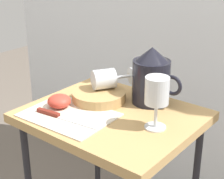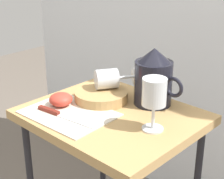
# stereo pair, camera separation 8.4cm
# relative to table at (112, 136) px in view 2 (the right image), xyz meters

# --- Properties ---
(table) EXTENTS (0.53, 0.44, 0.74)m
(table) POSITION_rel_table_xyz_m (0.00, 0.00, 0.00)
(table) COLOR tan
(table) RESTS_ON ground_plane
(linen_napkin) EXTENTS (0.29, 0.22, 0.00)m
(linen_napkin) POSITION_rel_table_xyz_m (-0.09, -0.10, 0.09)
(linen_napkin) COLOR beige
(linen_napkin) RESTS_ON table
(basket_tray) EXTENTS (0.18, 0.18, 0.03)m
(basket_tray) POSITION_rel_table_xyz_m (-0.09, 0.04, 0.10)
(basket_tray) COLOR tan
(basket_tray) RESTS_ON table
(pitcher) EXTENTS (0.18, 0.13, 0.19)m
(pitcher) POSITION_rel_table_xyz_m (0.05, 0.15, 0.16)
(pitcher) COLOR black
(pitcher) RESTS_ON table
(wine_glass_upright) EXTENTS (0.07, 0.07, 0.16)m
(wine_glass_upright) POSITION_rel_table_xyz_m (0.16, 0.00, 0.19)
(wine_glass_upright) COLOR silver
(wine_glass_upright) RESTS_ON table
(wine_glass_tipped_near) EXTENTS (0.13, 0.15, 0.07)m
(wine_glass_tipped_near) POSITION_rel_table_xyz_m (-0.09, 0.08, 0.15)
(wine_glass_tipped_near) COLOR silver
(wine_glass_tipped_near) RESTS_ON basket_tray
(apple_half_left) EXTENTS (0.08, 0.08, 0.04)m
(apple_half_left) POSITION_rel_table_xyz_m (-0.16, -0.08, 0.11)
(apple_half_left) COLOR #CC3D2D
(apple_half_left) RESTS_ON linen_napkin
(knife) EXTENTS (0.23, 0.04, 0.01)m
(knife) POSITION_rel_table_xyz_m (-0.11, -0.14, 0.09)
(knife) COLOR silver
(knife) RESTS_ON linen_napkin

